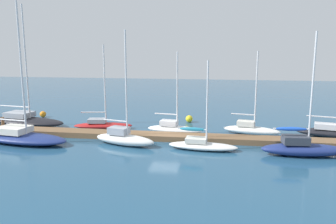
{
  "coord_description": "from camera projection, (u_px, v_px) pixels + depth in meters",
  "views": [
    {
      "loc": [
        4.74,
        -27.34,
        7.49
      ],
      "look_at": [
        0.0,
        2.0,
        2.0
      ],
      "focal_mm": 36.03,
      "sensor_mm": 36.0,
      "label": 1
    }
  ],
  "objects": [
    {
      "name": "mooring_buoy_orange",
      "position": [
        43.0,
        114.0,
        37.99
      ],
      "size": [
        0.69,
        0.69,
        0.69
      ],
      "primitive_type": "sphere",
      "color": "orange",
      "rests_on": "ground_plane"
    },
    {
      "name": "mooring_buoy_yellow",
      "position": [
        189.0,
        119.0,
        35.34
      ],
      "size": [
        0.74,
        0.74,
        0.74
      ],
      "primitive_type": "sphere",
      "color": "yellow",
      "rests_on": "ground_plane"
    },
    {
      "name": "sailboat_2",
      "position": [
        102.0,
        124.0,
        32.38
      ],
      "size": [
        5.76,
        2.5,
        8.01
      ],
      "rotation": [
        0.0,
        0.0,
        0.18
      ],
      "color": "#B21E1E",
      "rests_on": "ground_plane"
    },
    {
      "name": "sailboat_5",
      "position": [
        202.0,
        144.0,
        25.63
      ],
      "size": [
        5.35,
        1.91,
        6.76
      ],
      "rotation": [
        0.0,
        0.0,
        -0.06
      ],
      "color": "white",
      "rests_on": "ground_plane"
    },
    {
      "name": "sailboat_6",
      "position": [
        251.0,
        129.0,
        30.31
      ],
      "size": [
        5.25,
        2.47,
        7.4
      ],
      "rotation": [
        0.0,
        0.0,
        -0.21
      ],
      "color": "white",
      "rests_on": "ground_plane"
    },
    {
      "name": "ground_plane",
      "position": [
        164.0,
        139.0,
        28.65
      ],
      "size": [
        120.0,
        120.0,
        0.0
      ],
      "primitive_type": "plane",
      "color": "navy"
    },
    {
      "name": "sailboat_3",
      "position": [
        124.0,
        138.0,
        26.9
      ],
      "size": [
        5.39,
        2.78,
        8.99
      ],
      "rotation": [
        0.0,
        0.0,
        -0.25
      ],
      "color": "white",
      "rests_on": "ground_plane"
    },
    {
      "name": "sailboat_4",
      "position": [
        174.0,
        128.0,
        30.55
      ],
      "size": [
        5.2,
        2.12,
        7.37
      ],
      "rotation": [
        0.0,
        0.0,
        -0.13
      ],
      "color": "white",
      "rests_on": "ground_plane"
    },
    {
      "name": "dock_piling_near_end",
      "position": [
        3.0,
        124.0,
        31.69
      ],
      "size": [
        0.28,
        0.28,
        1.27
      ],
      "primitive_type": "cylinder",
      "color": "brown",
      "rests_on": "ground_plane"
    },
    {
      "name": "sailboat_7",
      "position": [
        302.0,
        147.0,
        24.14
      ],
      "size": [
        6.07,
        2.18,
        8.75
      ],
      "rotation": [
        0.0,
        0.0,
        0.07
      ],
      "color": "navy",
      "rests_on": "ground_plane"
    },
    {
      "name": "sailboat_0",
      "position": [
        26.0,
        120.0,
        34.0
      ],
      "size": [
        8.72,
        3.9,
        11.78
      ],
      "rotation": [
        0.0,
        0.0,
        -0.14
      ],
      "color": "black",
      "rests_on": "ground_plane"
    },
    {
      "name": "sailboat_8",
      "position": [
        332.0,
        132.0,
        29.22
      ],
      "size": [
        6.18,
        2.93,
        8.1
      ],
      "rotation": [
        0.0,
        0.0,
        -0.23
      ],
      "color": "black",
      "rests_on": "ground_plane"
    },
    {
      "name": "dock_pier",
      "position": [
        164.0,
        137.0,
        28.61
      ],
      "size": [
        31.88,
        1.77,
        0.47
      ],
      "primitive_type": "cube",
      "color": "brown",
      "rests_on": "ground_plane"
    },
    {
      "name": "sailboat_1",
      "position": [
        22.0,
        136.0,
        27.48
      ],
      "size": [
        8.36,
        3.8,
        13.61
      ],
      "rotation": [
        0.0,
        0.0,
        -0.14
      ],
      "color": "navy",
      "rests_on": "ground_plane"
    }
  ]
}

